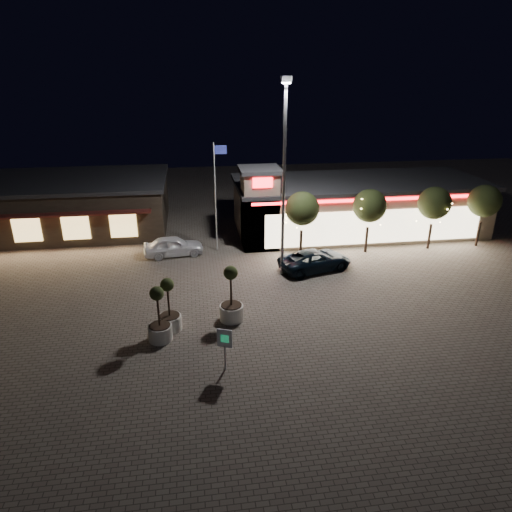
{
  "coord_description": "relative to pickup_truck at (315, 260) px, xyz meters",
  "views": [
    {
      "loc": [
        -3.72,
        -19.31,
        12.73
      ],
      "look_at": [
        -0.04,
        6.0,
        2.21
      ],
      "focal_mm": 32.0,
      "sensor_mm": 36.0,
      "label": 1
    }
  ],
  "objects": [
    {
      "name": "string_tree_a",
      "position": [
        -0.38,
        2.65,
        2.86
      ],
      "size": [
        2.42,
        2.42,
        4.79
      ],
      "color": "#332319",
      "rests_on": "ground"
    },
    {
      "name": "planter_right",
      "position": [
        -6.28,
        -5.9,
        0.29
      ],
      "size": [
        1.3,
        1.3,
        3.2
      ],
      "color": "silver",
      "rests_on": "ground"
    },
    {
      "name": "flagpole",
      "position": [
        -6.29,
        4.65,
        4.05
      ],
      "size": [
        0.95,
        0.1,
        8.0
      ],
      "color": "white",
      "rests_on": "ground"
    },
    {
      "name": "floodlight_pole",
      "position": [
        -2.38,
        -0.35,
        6.32
      ],
      "size": [
        0.6,
        0.4,
        12.38
      ],
      "color": "gray",
      "rests_on": "ground"
    },
    {
      "name": "ground",
      "position": [
        -4.38,
        -8.35,
        -0.7
      ],
      "size": [
        90.0,
        90.0,
        0.0
      ],
      "primitive_type": "plane",
      "color": "#685F54",
      "rests_on": "ground"
    },
    {
      "name": "string_tree_c",
      "position": [
        9.62,
        2.65,
        2.86
      ],
      "size": [
        2.42,
        2.42,
        4.79
      ],
      "color": "#332319",
      "rests_on": "ground"
    },
    {
      "name": "string_tree_d",
      "position": [
        13.62,
        2.65,
        2.86
      ],
      "size": [
        2.42,
        2.42,
        4.79
      ],
      "color": "#332319",
      "rests_on": "ground"
    },
    {
      "name": "restaurant_building",
      "position": [
        -18.38,
        11.62,
        1.46
      ],
      "size": [
        16.4,
        11.0,
        4.3
      ],
      "color": "#382D23",
      "rests_on": "ground"
    },
    {
      "name": "retail_building",
      "position": [
        5.12,
        7.47,
        1.51
      ],
      "size": [
        20.4,
        8.4,
        6.1
      ],
      "color": "gray",
      "rests_on": "ground"
    },
    {
      "name": "valet_sign",
      "position": [
        -6.99,
        -10.32,
        0.77
      ],
      "size": [
        0.66,
        0.33,
        2.1
      ],
      "color": "gray",
      "rests_on": "ground"
    },
    {
      "name": "planter_mid",
      "position": [
        -10.03,
        -7.39,
        0.22
      ],
      "size": [
        1.22,
        1.22,
        2.99
      ],
      "color": "silver",
      "rests_on": "ground"
    },
    {
      "name": "string_tree_b",
      "position": [
        4.62,
        2.65,
        2.86
      ],
      "size": [
        2.42,
        2.42,
        4.79
      ],
      "color": "#332319",
      "rests_on": "ground"
    },
    {
      "name": "planter_left",
      "position": [
        -9.57,
        -6.45,
        0.22
      ],
      "size": [
        1.21,
        1.21,
        2.97
      ],
      "color": "silver",
      "rests_on": "ground"
    },
    {
      "name": "pickup_truck",
      "position": [
        0.0,
        0.0,
        0.0
      ],
      "size": [
        5.46,
        3.59,
        1.4
      ],
      "primitive_type": "imported",
      "rotation": [
        0.0,
        0.0,
        1.84
      ],
      "color": "black",
      "rests_on": "ground"
    },
    {
      "name": "white_sedan",
      "position": [
        -9.61,
        3.99,
        0.03
      ],
      "size": [
        4.46,
        2.21,
        1.46
      ],
      "primitive_type": "imported",
      "rotation": [
        0.0,
        0.0,
        1.69
      ],
      "color": "white",
      "rests_on": "ground"
    }
  ]
}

